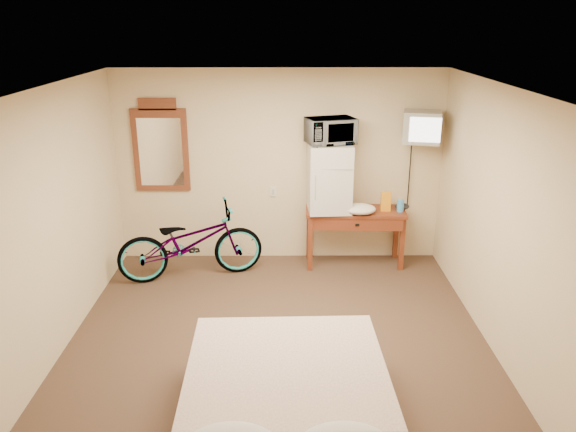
% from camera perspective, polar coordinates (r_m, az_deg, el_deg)
% --- Properties ---
extents(room, '(4.60, 4.64, 2.50)m').
position_cam_1_polar(room, '(5.09, -1.12, -1.49)').
color(room, '#443322').
rests_on(room, ground).
extents(desk, '(1.29, 0.54, 0.75)m').
position_cam_1_polar(desk, '(7.24, 6.86, -0.42)').
color(desk, maroon).
rests_on(desk, floor).
extents(mini_fridge, '(0.55, 0.53, 0.86)m').
position_cam_1_polar(mini_fridge, '(7.07, 4.22, 3.92)').
color(mini_fridge, silver).
rests_on(mini_fridge, desk).
extents(microwave, '(0.66, 0.54, 0.32)m').
position_cam_1_polar(microwave, '(6.93, 4.35, 8.61)').
color(microwave, silver).
rests_on(microwave, mini_fridge).
extents(snack_bag, '(0.12, 0.07, 0.25)m').
position_cam_1_polar(snack_bag, '(7.22, 9.90, 1.46)').
color(snack_bag, orange).
rests_on(snack_bag, desk).
extents(blue_cup, '(0.09, 0.09, 0.15)m').
position_cam_1_polar(blue_cup, '(7.24, 11.35, 1.04)').
color(blue_cup, '#439CE6').
rests_on(blue_cup, desk).
extents(cloth_cream, '(0.40, 0.31, 0.12)m').
position_cam_1_polar(cloth_cream, '(7.08, 7.30, 0.72)').
color(cloth_cream, white).
rests_on(cloth_cream, desk).
extents(cloth_dark_a, '(0.24, 0.18, 0.09)m').
position_cam_1_polar(cloth_dark_a, '(7.04, 3.30, 0.57)').
color(cloth_dark_a, black).
rests_on(cloth_dark_a, desk).
extents(cloth_dark_b, '(0.18, 0.15, 0.08)m').
position_cam_1_polar(cloth_dark_b, '(7.33, 11.52, 0.96)').
color(cloth_dark_b, black).
rests_on(cloth_dark_b, desk).
extents(crt_television, '(0.51, 0.60, 0.39)m').
position_cam_1_polar(crt_television, '(7.09, 13.40, 8.78)').
color(crt_television, black).
rests_on(crt_television, room).
extents(wall_mirror, '(0.70, 0.04, 1.19)m').
position_cam_1_polar(wall_mirror, '(7.37, -12.83, 6.86)').
color(wall_mirror, brown).
rests_on(wall_mirror, room).
extents(bicycle, '(1.88, 1.06, 0.93)m').
position_cam_1_polar(bicycle, '(7.01, -9.86, -2.63)').
color(bicycle, black).
rests_on(bicycle, floor).
extents(bed, '(1.60, 2.09, 0.90)m').
position_cam_1_polar(bed, '(4.38, -0.03, -19.93)').
color(bed, brown).
rests_on(bed, floor).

